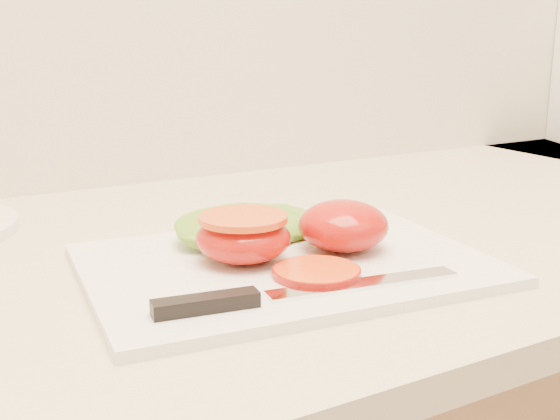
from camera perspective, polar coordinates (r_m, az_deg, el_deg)
cutting_board at (r=0.65m, az=0.44°, el=-4.47°), size 0.39×0.30×0.01m
tomato_half_dome at (r=0.67m, az=5.17°, el=-1.26°), size 0.09×0.09×0.05m
tomato_half_cut at (r=0.64m, az=-3.00°, el=-2.13°), size 0.09×0.09×0.04m
tomato_slice_0 at (r=0.61m, az=2.98°, el=-5.05°), size 0.07×0.07×0.01m
lettuce_leaf_0 at (r=0.70m, az=-3.16°, el=-1.39°), size 0.15×0.11×0.03m
lettuce_leaf_1 at (r=0.73m, az=0.05°, el=-1.04°), size 0.13×0.12×0.02m
knife at (r=0.55m, az=-0.69°, el=-6.93°), size 0.26×0.05×0.01m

